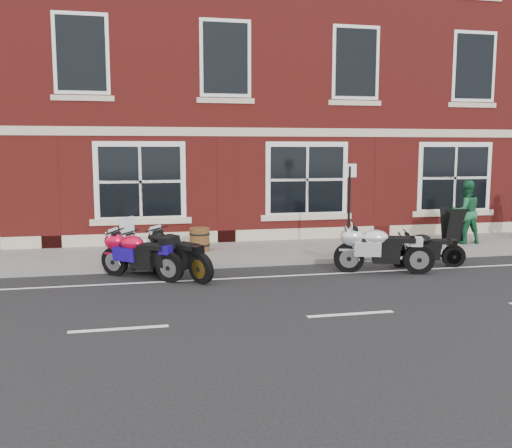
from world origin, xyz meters
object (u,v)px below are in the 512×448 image
at_px(moto_sport_black, 178,253).
at_px(barrel_planter, 200,239).
at_px(pedestrian_right, 465,212).
at_px(parking_sign, 349,203).
at_px(moto_sport_silver, 382,248).
at_px(a_board_sign, 454,225).
at_px(moto_touring_silver, 148,252).
at_px(moto_sport_red, 141,254).
at_px(moto_naked_black, 426,248).

bearing_deg(moto_sport_black, barrel_planter, 39.66).
xyz_separation_m(pedestrian_right, parking_sign, (-4.17, -1.30, 0.46)).
relative_size(moto_sport_silver, a_board_sign, 2.13).
distance_m(a_board_sign, barrel_planter, 7.55).
bearing_deg(moto_sport_silver, a_board_sign, -33.81).
bearing_deg(pedestrian_right, moto_sport_black, 17.75).
relative_size(moto_touring_silver, parking_sign, 0.68).
bearing_deg(a_board_sign, moto_sport_black, -163.27).
height_order(moto_touring_silver, moto_sport_black, moto_touring_silver).
xyz_separation_m(moto_sport_red, parking_sign, (5.30, 0.90, 0.94)).
bearing_deg(pedestrian_right, moto_sport_silver, 38.38).
distance_m(moto_touring_silver, moto_naked_black, 6.73).
xyz_separation_m(a_board_sign, barrel_planter, (-7.54, 0.34, -0.21)).
relative_size(moto_touring_silver, pedestrian_right, 0.87).
bearing_deg(moto_naked_black, barrel_planter, 74.45).
relative_size(moto_sport_silver, barrel_planter, 3.56).
bearing_deg(moto_touring_silver, a_board_sign, -27.21).
relative_size(moto_sport_black, barrel_planter, 3.04).
xyz_separation_m(moto_touring_silver, moto_sport_black, (0.65, -0.46, 0.04)).
xyz_separation_m(moto_touring_silver, moto_naked_black, (6.71, -0.58, -0.06)).
bearing_deg(moto_sport_red, moto_naked_black, -53.80).
xyz_separation_m(barrel_planter, parking_sign, (3.68, -1.69, 1.07)).
distance_m(a_board_sign, parking_sign, 4.18).
relative_size(moto_touring_silver, moto_sport_red, 0.90).
height_order(moto_sport_red, pedestrian_right, pedestrian_right).
relative_size(moto_sport_black, parking_sign, 0.80).
xyz_separation_m(moto_sport_silver, parking_sign, (-0.23, 1.52, 0.91)).
bearing_deg(a_board_sign, pedestrian_right, -8.60).
height_order(moto_naked_black, pedestrian_right, pedestrian_right).
distance_m(pedestrian_right, parking_sign, 4.39).
relative_size(pedestrian_right, parking_sign, 0.77).
bearing_deg(a_board_sign, barrel_planter, 178.33).
bearing_deg(moto_sport_silver, parking_sign, 26.63).
xyz_separation_m(moto_naked_black, barrel_planter, (-5.26, 2.82, -0.04)).
bearing_deg(barrel_planter, moto_naked_black, -28.19).
relative_size(moto_sport_black, a_board_sign, 1.81).
relative_size(moto_sport_red, moto_sport_black, 0.94).
xyz_separation_m(moto_touring_silver, parking_sign, (5.12, 0.55, 0.98)).
xyz_separation_m(moto_sport_silver, a_board_sign, (3.62, 2.87, 0.05)).
height_order(moto_naked_black, a_board_sign, a_board_sign).
bearing_deg(parking_sign, a_board_sign, 31.20).
xyz_separation_m(moto_sport_red, moto_sport_black, (0.83, -0.11, 0.01)).
xyz_separation_m(moto_sport_silver, moto_naked_black, (1.35, 0.39, -0.12)).
distance_m(moto_naked_black, barrel_planter, 5.97).
height_order(moto_sport_silver, parking_sign, parking_sign).
bearing_deg(moto_touring_silver, moto_naked_black, -44.10).
xyz_separation_m(pedestrian_right, barrel_planter, (-7.85, 0.39, -0.61)).
relative_size(moto_sport_red, barrel_planter, 2.85).
relative_size(moto_touring_silver, a_board_sign, 1.53).
bearing_deg(moto_sport_black, parking_sign, -21.27).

